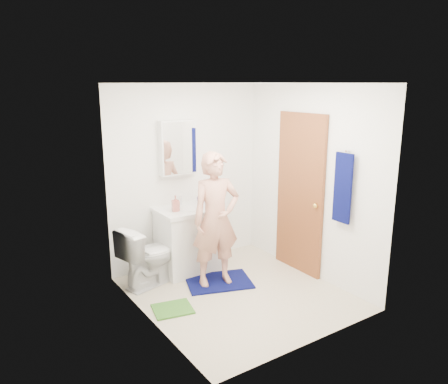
# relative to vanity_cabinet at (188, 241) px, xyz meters

# --- Properties ---
(floor) EXTENTS (2.20, 2.40, 0.02)m
(floor) POSITION_rel_vanity_cabinet_xyz_m (0.15, -0.91, -0.41)
(floor) COLOR beige
(floor) RESTS_ON ground
(ceiling) EXTENTS (2.20, 2.40, 0.02)m
(ceiling) POSITION_rel_vanity_cabinet_xyz_m (0.15, -0.91, 2.01)
(ceiling) COLOR white
(ceiling) RESTS_ON ground
(wall_back) EXTENTS (2.20, 0.02, 2.40)m
(wall_back) POSITION_rel_vanity_cabinet_xyz_m (0.15, 0.30, 0.80)
(wall_back) COLOR white
(wall_back) RESTS_ON ground
(wall_front) EXTENTS (2.20, 0.02, 2.40)m
(wall_front) POSITION_rel_vanity_cabinet_xyz_m (0.15, -2.12, 0.80)
(wall_front) COLOR white
(wall_front) RESTS_ON ground
(wall_left) EXTENTS (0.02, 2.40, 2.40)m
(wall_left) POSITION_rel_vanity_cabinet_xyz_m (-0.96, -0.91, 0.80)
(wall_left) COLOR white
(wall_left) RESTS_ON ground
(wall_right) EXTENTS (0.02, 2.40, 2.40)m
(wall_right) POSITION_rel_vanity_cabinet_xyz_m (1.26, -0.91, 0.80)
(wall_right) COLOR white
(wall_right) RESTS_ON ground
(vanity_cabinet) EXTENTS (0.75, 0.55, 0.80)m
(vanity_cabinet) POSITION_rel_vanity_cabinet_xyz_m (0.00, 0.00, 0.00)
(vanity_cabinet) COLOR white
(vanity_cabinet) RESTS_ON floor
(countertop) EXTENTS (0.79, 0.59, 0.05)m
(countertop) POSITION_rel_vanity_cabinet_xyz_m (0.00, 0.00, 0.43)
(countertop) COLOR white
(countertop) RESTS_ON vanity_cabinet
(sink_basin) EXTENTS (0.40, 0.40, 0.03)m
(sink_basin) POSITION_rel_vanity_cabinet_xyz_m (0.00, 0.00, 0.44)
(sink_basin) COLOR white
(sink_basin) RESTS_ON countertop
(faucet) EXTENTS (0.03, 0.03, 0.12)m
(faucet) POSITION_rel_vanity_cabinet_xyz_m (0.00, 0.18, 0.51)
(faucet) COLOR silver
(faucet) RESTS_ON countertop
(medicine_cabinet) EXTENTS (0.50, 0.12, 0.70)m
(medicine_cabinet) POSITION_rel_vanity_cabinet_xyz_m (0.00, 0.22, 1.20)
(medicine_cabinet) COLOR white
(medicine_cabinet) RESTS_ON wall_back
(mirror_panel) EXTENTS (0.46, 0.01, 0.66)m
(mirror_panel) POSITION_rel_vanity_cabinet_xyz_m (0.00, 0.16, 1.20)
(mirror_panel) COLOR white
(mirror_panel) RESTS_ON wall_back
(door) EXTENTS (0.05, 0.80, 2.05)m
(door) POSITION_rel_vanity_cabinet_xyz_m (1.22, -0.76, 0.62)
(door) COLOR #99522A
(door) RESTS_ON ground
(door_knob) EXTENTS (0.07, 0.07, 0.07)m
(door_knob) POSITION_rel_vanity_cabinet_xyz_m (1.18, -1.08, 0.55)
(door_knob) COLOR gold
(door_knob) RESTS_ON door
(towel) EXTENTS (0.03, 0.24, 0.80)m
(towel) POSITION_rel_vanity_cabinet_xyz_m (1.18, -1.48, 0.85)
(towel) COLOR #080C4B
(towel) RESTS_ON wall_right
(towel_hook) EXTENTS (0.06, 0.02, 0.02)m
(towel_hook) POSITION_rel_vanity_cabinet_xyz_m (1.22, -1.48, 1.27)
(towel_hook) COLOR silver
(towel_hook) RESTS_ON wall_right
(toilet) EXTENTS (0.82, 0.60, 0.76)m
(toilet) POSITION_rel_vanity_cabinet_xyz_m (-0.60, -0.11, -0.02)
(toilet) COLOR white
(toilet) RESTS_ON floor
(bath_mat) EXTENTS (0.92, 0.78, 0.02)m
(bath_mat) POSITION_rel_vanity_cabinet_xyz_m (0.12, -0.55, -0.39)
(bath_mat) COLOR #080C4B
(bath_mat) RESTS_ON floor
(green_rug) EXTENTS (0.48, 0.43, 0.02)m
(green_rug) POSITION_rel_vanity_cabinet_xyz_m (-0.67, -0.83, -0.39)
(green_rug) COLOR #42832B
(green_rug) RESTS_ON floor
(soap_dispenser) EXTENTS (0.11, 0.11, 0.20)m
(soap_dispenser) POSITION_rel_vanity_cabinet_xyz_m (-0.19, -0.04, 0.55)
(soap_dispenser) COLOR #C4685B
(soap_dispenser) RESTS_ON countertop
(toothbrush_cup) EXTENTS (0.13, 0.13, 0.09)m
(toothbrush_cup) POSITION_rel_vanity_cabinet_xyz_m (0.27, 0.12, 0.49)
(toothbrush_cup) COLOR #56387B
(toothbrush_cup) RESTS_ON countertop
(man) EXTENTS (0.65, 0.49, 1.61)m
(man) POSITION_rel_vanity_cabinet_xyz_m (0.07, -0.56, 0.43)
(man) COLOR tan
(man) RESTS_ON bath_mat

